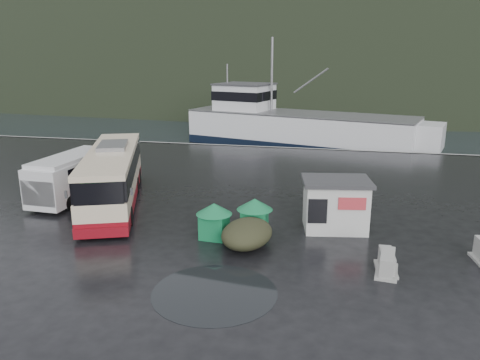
% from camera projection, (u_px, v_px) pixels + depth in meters
% --- Properties ---
extents(ground, '(160.00, 160.00, 0.00)m').
position_uv_depth(ground, '(173.00, 229.00, 21.12)').
color(ground, black).
rests_on(ground, ground).
extents(harbor_water, '(300.00, 180.00, 0.02)m').
position_uv_depth(harbor_water, '(316.00, 84.00, 124.92)').
color(harbor_water, black).
rests_on(harbor_water, ground).
extents(quay_edge, '(160.00, 0.60, 1.50)m').
position_uv_depth(quay_edge, '(254.00, 146.00, 40.00)').
color(quay_edge, '#999993').
rests_on(quay_edge, ground).
extents(headland, '(780.00, 540.00, 570.00)m').
position_uv_depth(headland, '(349.00, 69.00, 254.98)').
color(headland, black).
rests_on(headland, ground).
extents(coach_bus, '(6.47, 11.12, 3.06)m').
position_uv_depth(coach_bus, '(115.00, 203.00, 24.80)').
color(coach_bus, beige).
rests_on(coach_bus, ground).
extents(white_van, '(2.30, 5.97, 2.46)m').
position_uv_depth(white_van, '(75.00, 199.00, 25.54)').
color(white_van, silver).
rests_on(white_van, ground).
extents(waste_bin_left, '(1.19, 1.19, 1.55)m').
position_uv_depth(waste_bin_left, '(214.00, 237.00, 20.13)').
color(waste_bin_left, '#147442').
rests_on(waste_bin_left, ground).
extents(waste_bin_right, '(1.16, 1.16, 1.59)m').
position_uv_depth(waste_bin_right, '(254.00, 233.00, 20.64)').
color(waste_bin_right, '#147442').
rests_on(waste_bin_right, ground).
extents(dome_tent, '(2.36, 3.03, 1.09)m').
position_uv_depth(dome_tent, '(247.00, 246.00, 19.23)').
color(dome_tent, '#2F301D').
rests_on(dome_tent, ground).
extents(ticket_kiosk, '(3.29, 2.69, 2.32)m').
position_uv_depth(ticket_kiosk, '(334.00, 229.00, 21.13)').
color(ticket_kiosk, silver).
rests_on(ticket_kiosk, ground).
extents(jersey_barrier_a, '(0.78, 1.47, 0.72)m').
position_uv_depth(jersey_barrier_a, '(386.00, 270.00, 17.06)').
color(jersey_barrier_a, '#999993').
rests_on(jersey_barrier_a, ground).
extents(jersey_barrier_b, '(0.94, 1.59, 0.76)m').
position_uv_depth(jersey_barrier_b, '(386.00, 273.00, 16.87)').
color(jersey_barrier_b, '#999993').
rests_on(jersey_barrier_b, ground).
extents(fishing_trawler, '(27.38, 13.06, 10.72)m').
position_uv_depth(fishing_trawler, '(299.00, 133.00, 46.89)').
color(fishing_trawler, silver).
rests_on(fishing_trawler, ground).
extents(puddles, '(12.58, 7.22, 0.01)m').
position_uv_depth(puddles, '(119.00, 301.00, 14.94)').
color(puddles, black).
rests_on(puddles, ground).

